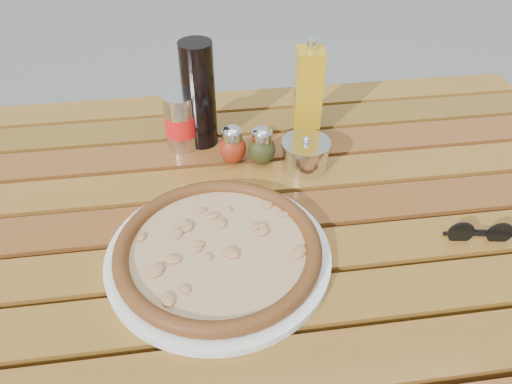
{
  "coord_description": "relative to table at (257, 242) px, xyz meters",
  "views": [
    {
      "loc": [
        -0.09,
        -0.65,
        1.35
      ],
      "look_at": [
        0.0,
        0.02,
        0.78
      ],
      "focal_mm": 35.0,
      "sensor_mm": 36.0,
      "label": 1
    }
  ],
  "objects": [
    {
      "name": "soda_can",
      "position": [
        -0.13,
        0.23,
        0.13
      ],
      "size": [
        0.07,
        0.07,
        0.12
      ],
      "rotation": [
        0.0,
        0.0,
        0.05
      ],
      "color": "silver",
      "rests_on": "table"
    },
    {
      "name": "plate",
      "position": [
        -0.08,
        -0.1,
        0.08
      ],
      "size": [
        0.45,
        0.45,
        0.01
      ],
      "primitive_type": "cylinder",
      "rotation": [
        0.0,
        0.0,
        -0.31
      ],
      "color": "white",
      "rests_on": "table"
    },
    {
      "name": "olive_oil_cruet",
      "position": [
        0.14,
        0.24,
        0.17
      ],
      "size": [
        0.06,
        0.06,
        0.21
      ],
      "rotation": [
        0.0,
        0.0,
        -0.11
      ],
      "color": "#B78713",
      "rests_on": "table"
    },
    {
      "name": "pepper_shaker",
      "position": [
        -0.03,
        0.16,
        0.11
      ],
      "size": [
        0.07,
        0.07,
        0.08
      ],
      "rotation": [
        0.0,
        0.0,
        -0.29
      ],
      "color": "#A22B12",
      "rests_on": "table"
    },
    {
      "name": "oregano_shaker",
      "position": [
        0.03,
        0.15,
        0.11
      ],
      "size": [
        0.07,
        0.07,
        0.08
      ],
      "rotation": [
        0.0,
        0.0,
        -0.4
      ],
      "color": "#363A17",
      "rests_on": "table"
    },
    {
      "name": "pizza",
      "position": [
        -0.08,
        -0.1,
        0.1
      ],
      "size": [
        0.45,
        0.45,
        0.03
      ],
      "rotation": [
        0.0,
        0.0,
        -0.54
      ],
      "color": "beige",
      "rests_on": "plate"
    },
    {
      "name": "sunglasses",
      "position": [
        0.36,
        -0.12,
        0.09
      ],
      "size": [
        0.11,
        0.04,
        0.04
      ],
      "rotation": [
        0.0,
        0.0,
        -0.16
      ],
      "color": "black",
      "rests_on": "table"
    },
    {
      "name": "dark_bottle",
      "position": [
        -0.08,
        0.24,
        0.19
      ],
      "size": [
        0.08,
        0.08,
        0.22
      ],
      "primitive_type": "cylinder",
      "rotation": [
        0.0,
        0.0,
        -0.28
      ],
      "color": "black",
      "rests_on": "table"
    },
    {
      "name": "table",
      "position": [
        0.0,
        0.0,
        0.0
      ],
      "size": [
        1.4,
        0.9,
        0.75
      ],
      "color": "#3B220D",
      "rests_on": "ground"
    },
    {
      "name": "parmesan_tin",
      "position": [
        0.11,
        0.12,
        0.11
      ],
      "size": [
        0.11,
        0.11,
        0.07
      ],
      "rotation": [
        0.0,
        0.0,
        0.15
      ],
      "color": "silver",
      "rests_on": "table"
    }
  ]
}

